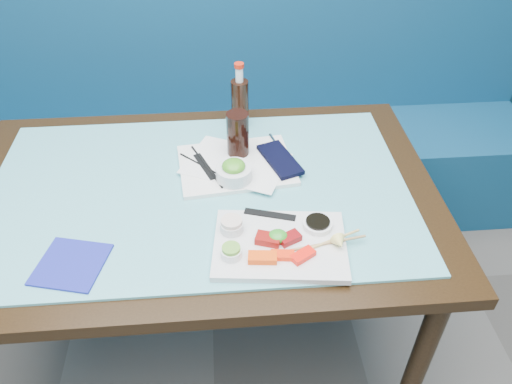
{
  "coord_description": "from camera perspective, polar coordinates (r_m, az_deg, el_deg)",
  "views": [
    {
      "loc": [
        0.07,
        0.32,
        1.69
      ],
      "look_at": [
        0.16,
        1.37,
        0.8
      ],
      "focal_mm": 35.0,
      "sensor_mm": 36.0,
      "label": 1
    }
  ],
  "objects": [
    {
      "name": "wooden_chopstick_a",
      "position": [
        1.28,
        7.77,
        -5.83
      ],
      "size": [
        0.2,
        0.09,
        0.01
      ],
      "primitive_type": "cylinder",
      "rotation": [
        1.57,
        0.0,
        -1.19
      ],
      "color": "tan",
      "rests_on": "sashimi_plate"
    },
    {
      "name": "dining_table",
      "position": [
        1.52,
        -6.31,
        -2.33
      ],
      "size": [
        1.4,
        0.9,
        0.75
      ],
      "color": "black",
      "rests_on": "ground"
    },
    {
      "name": "ginger_fill",
      "position": [
        1.28,
        -2.82,
        -3.39
      ],
      "size": [
        0.07,
        0.07,
        0.01
      ],
      "primitive_type": "cylinder",
      "rotation": [
        0.0,
        0.0,
        0.43
      ],
      "color": "beige",
      "rests_on": "ramekin_ginger"
    },
    {
      "name": "ramekin_wasabi",
      "position": [
        1.23,
        -2.84,
        -6.95
      ],
      "size": [
        0.07,
        0.07,
        0.02
      ],
      "primitive_type": "cylinder",
      "rotation": [
        0.0,
        0.0,
        -0.3
      ],
      "color": "white",
      "rests_on": "sashimi_plate"
    },
    {
      "name": "paper_placemat",
      "position": [
        1.53,
        -2.29,
        3.3
      ],
      "size": [
        0.36,
        0.32,
        0.0
      ],
      "primitive_type": "cube",
      "rotation": [
        0.0,
        0.0,
        -0.44
      ],
      "color": "white",
      "rests_on": "serving_tray"
    },
    {
      "name": "blue_napkin",
      "position": [
        1.32,
        -20.38,
        -7.75
      ],
      "size": [
        0.19,
        0.19,
        0.01
      ],
      "primitive_type": "cube",
      "rotation": [
        0.0,
        0.0,
        -0.25
      ],
      "color": "navy",
      "rests_on": "glass_top"
    },
    {
      "name": "black_chopstick_a",
      "position": [
        1.52,
        -5.99,
        2.93
      ],
      "size": [
        0.15,
        0.15,
        0.01
      ],
      "primitive_type": "cylinder",
      "rotation": [
        1.57,
        0.0,
        0.79
      ],
      "color": "black",
      "rests_on": "serving_tray"
    },
    {
      "name": "cola_glass",
      "position": [
        1.54,
        -2.09,
        6.64
      ],
      "size": [
        0.07,
        0.07,
        0.14
      ],
      "primitive_type": "cylinder",
      "rotation": [
        0.0,
        0.0,
        0.01
      ],
      "color": "black",
      "rests_on": "serving_tray"
    },
    {
      "name": "navy_pouch",
      "position": [
        1.54,
        2.75,
        3.73
      ],
      "size": [
        0.13,
        0.2,
        0.01
      ],
      "primitive_type": "cube",
      "rotation": [
        0.0,
        0.0,
        0.34
      ],
      "color": "black",
      "rests_on": "serving_tray"
    },
    {
      "name": "seaweed_garnish",
      "position": [
        1.27,
        2.5,
        -5.06
      ],
      "size": [
        0.06,
        0.05,
        0.03
      ],
      "primitive_type": "ellipsoid",
      "rotation": [
        0.0,
        0.0,
        0.16
      ],
      "color": "#2B9121",
      "rests_on": "sashimi_plate"
    },
    {
      "name": "tray_sleeve",
      "position": [
        1.52,
        -5.84,
        2.92
      ],
      "size": [
        0.07,
        0.14,
        0.0
      ],
      "primitive_type": "cube",
      "rotation": [
        0.0,
        0.0,
        0.38
      ],
      "color": "black",
      "rests_on": "serving_tray"
    },
    {
      "name": "wasabi_fill",
      "position": [
        1.22,
        -2.86,
        -6.45
      ],
      "size": [
        0.05,
        0.05,
        0.01
      ],
      "primitive_type": "cylinder",
      "rotation": [
        0.0,
        0.0,
        0.04
      ],
      "color": "#63A234",
      "rests_on": "ramekin_wasabi"
    },
    {
      "name": "wooden_chopstick_b",
      "position": [
        1.28,
        8.21,
        -5.8
      ],
      "size": [
        0.2,
        0.04,
        0.01
      ],
      "primitive_type": "cylinder",
      "rotation": [
        1.57,
        0.0,
        -1.4
      ],
      "color": "#9C7749",
      "rests_on": "sashimi_plate"
    },
    {
      "name": "cola_bottle_body",
      "position": [
        1.69,
        -1.84,
        10.03
      ],
      "size": [
        0.06,
        0.06,
        0.17
      ],
      "primitive_type": "cylinder",
      "rotation": [
        0.0,
        0.0,
        -0.03
      ],
      "color": "black",
      "rests_on": "glass_top"
    },
    {
      "name": "lemon_wedge",
      "position": [
        1.26,
        9.52,
        -5.71
      ],
      "size": [
        0.04,
        0.04,
        0.04
      ],
      "primitive_type": "cone",
      "rotation": [
        1.57,
        0.0,
        0.16
      ],
      "color": "#FFED78",
      "rests_on": "sashimi_plate"
    },
    {
      "name": "sashimi_plate",
      "position": [
        1.28,
        2.75,
        -6.07
      ],
      "size": [
        0.36,
        0.28,
        0.02
      ],
      "primitive_type": "cube",
      "rotation": [
        0.0,
        0.0,
        -0.11
      ],
      "color": "silver",
      "rests_on": "glass_top"
    },
    {
      "name": "cola_bottle_cap",
      "position": [
        1.63,
        -1.95,
        14.26
      ],
      "size": [
        0.04,
        0.04,
        0.01
      ],
      "primitive_type": "cylinder",
      "rotation": [
        0.0,
        0.0,
        -0.24
      ],
      "color": "red",
      "rests_on": "cola_bottle_neck"
    },
    {
      "name": "soy_fill",
      "position": [
        1.31,
        7.09,
        -3.37
      ],
      "size": [
        0.07,
        0.07,
        0.01
      ],
      "primitive_type": "cylinder",
      "rotation": [
        0.0,
        0.0,
        -0.03
      ],
      "color": "black",
      "rests_on": "soy_dish"
    },
    {
      "name": "salmon_left",
      "position": [
        1.23,
        0.74,
        -7.51
      ],
      "size": [
        0.07,
        0.04,
        0.02
      ],
      "primitive_type": "cube",
      "rotation": [
        0.0,
        0.0,
        -0.1
      ],
      "color": "#FF480A",
      "rests_on": "sashimi_plate"
    },
    {
      "name": "booth_bench",
      "position": [
        2.37,
        -5.77,
        6.16
      ],
      "size": [
        3.0,
        0.56,
        1.17
      ],
      "color": "navy",
      "rests_on": "ground"
    },
    {
      "name": "seaweed_salad",
      "position": [
        1.44,
        -2.58,
        2.99
      ],
      "size": [
        0.08,
        0.08,
        0.03
      ],
      "primitive_type": "ellipsoid",
      "rotation": [
        0.0,
        0.0,
        -0.23
      ],
      "color": "#429021",
      "rests_on": "seaweed_bowl"
    },
    {
      "name": "salmon_mid",
      "position": [
        1.23,
        3.05,
        -7.23
      ],
      "size": [
        0.06,
        0.03,
        0.01
      ],
      "primitive_type": "cube",
      "rotation": [
        0.0,
        0.0,
        -0.11
      ],
      "color": "#FF2C0A",
      "rests_on": "sashimi_plate"
    },
    {
      "name": "ramekin_ginger",
      "position": [
        1.3,
        -2.8,
        -3.98
      ],
      "size": [
        0.08,
        0.08,
        0.03
      ],
      "primitive_type": "cylinder",
      "rotation": [
        0.0,
        0.0,
        -0.28
      ],
      "color": "silver",
      "rests_on": "sashimi_plate"
    },
    {
      "name": "salmon_right",
      "position": [
        1.24,
        5.39,
        -7.23
      ],
      "size": [
        0.07,
        0.06,
        0.02
      ],
      "primitive_type": "cube",
      "rotation": [
        0.0,
        0.0,
        0.57
      ],
      "color": "#FF170A",
      "rests_on": "sashimi_plate"
    },
    {
      "name": "soy_dish",
      "position": [
        1.32,
        7.05,
        -3.7
      ],
      "size": [
        0.1,
        0.1,
        0.02
      ],
      "primitive_type": "cylinder",
      "rotation": [
        0.0,
        0.0,
        -0.37
      ],
      "color": "white",
      "rests_on": "sashimi_plate"
    },
    {
      "name": "glass_top",
      "position": [
        1.47,
        -6.55,
        0.18
      ],
      "size": [
        1.22,
        0.76,
        0.01
      ],
      "primitive_type": "cube",
      "color": "#59AAB3",
      "rests_on": "dining_table"
    },
    {
      "name": "tuna_right",
      "position": [
        1.27,
        3.87,
        -5.29
      ],
      "size": [
        0.06,
        0.06,
        0.02
      ],
      "primitive_type": "cube",
      "rotation": [
        0.0,
        0.0,
        0.47
      ],
      "color": "maroon",
      "rests_on": "sashimi_plate"
    },
    {
      "name": "chopstick_sleeve",
      "position": [
        1.35,
        1.6,
        -2.58
      ],
      "size": [
        0.14,
        0.06,
        0.0
      ],
      "primitive_type": "cube",
      "rotation": [
        0.0,
        0.0,
        -0.3
      ],
      "color": "black",
      "rests_on": "sashimi_plate"
    },
    {
      "name": "serving_tray",
      "position": [
        1.54,
        -2.28,
        3.08
      ],
      "size": [
        0.37,
        0.29,
        0.01
      ],
      "primitive_type": "cube",
      "rotation": [
        0.0,
        0.0,
        0.11
      ],
      "color": "white",
      "rests_on": "glass_top"
    },
    {
      "name": "seaweed_bowl",
      "position": [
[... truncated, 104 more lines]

